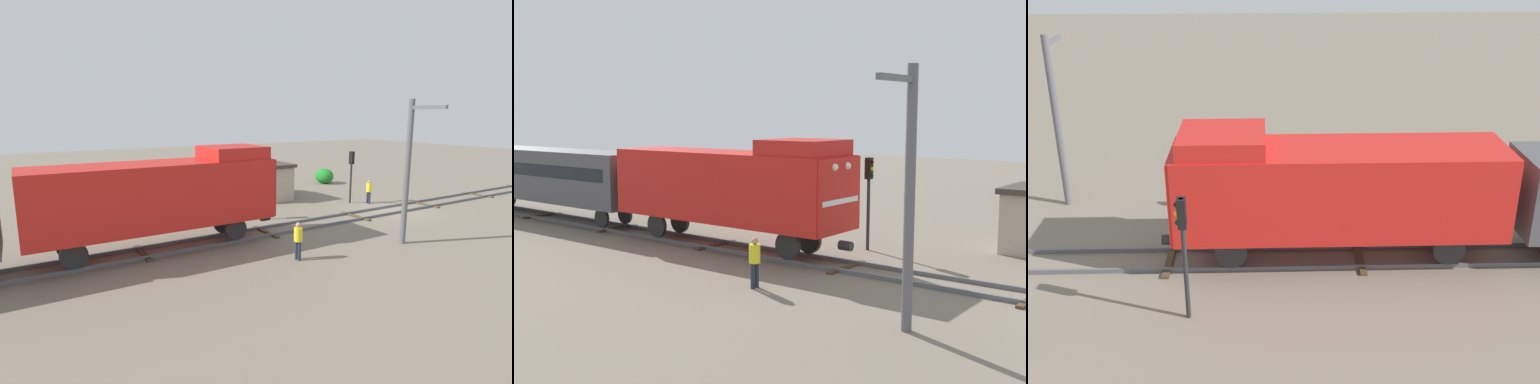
% 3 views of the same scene
% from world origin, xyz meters
% --- Properties ---
extents(locomotive, '(2.90, 11.60, 4.60)m').
position_xyz_m(locomotive, '(0.00, 15.65, 2.77)').
color(locomotive, red).
rests_on(locomotive, railway_track).
extents(traffic_signal_mid, '(0.32, 0.34, 3.93)m').
position_xyz_m(traffic_signal_mid, '(3.40, 11.00, 2.74)').
color(traffic_signal_mid, '#262628').
rests_on(traffic_signal_mid, ground).
extents(worker_by_signal, '(0.38, 0.38, 1.70)m').
position_xyz_m(worker_by_signal, '(-4.20, 10.99, 1.00)').
color(worker_by_signal, '#262B38').
rests_on(worker_by_signal, ground).
extents(catenary_mast, '(1.94, 0.28, 7.01)m').
position_xyz_m(catenary_mast, '(-5.07, 5.12, 3.75)').
color(catenary_mast, '#595960').
rests_on(catenary_mast, ground).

